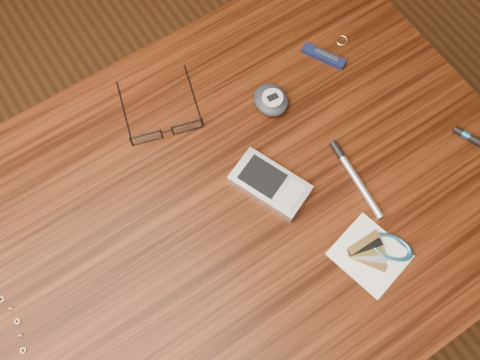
{
  "coord_description": "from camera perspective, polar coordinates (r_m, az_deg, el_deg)",
  "views": [
    {
      "loc": [
        -0.12,
        -0.24,
        1.57
      ],
      "look_at": [
        0.06,
        0.03,
        0.76
      ],
      "focal_mm": 40.0,
      "sensor_mm": 36.0,
      "label": 1
    }
  ],
  "objects": [
    {
      "name": "ground",
      "position": [
        1.59,
        -1.15,
        -12.14
      ],
      "size": [
        3.8,
        3.8,
        0.0
      ],
      "primitive_type": "plane",
      "color": "#472814",
      "rests_on": "ground"
    },
    {
      "name": "desk",
      "position": [
        0.96,
        -1.88,
        -5.72
      ],
      "size": [
        1.0,
        0.7,
        0.75
      ],
      "color": "#3B1709",
      "rests_on": "ground"
    },
    {
      "name": "eyeglasses",
      "position": [
        0.91,
        -7.9,
        5.44
      ],
      "size": [
        0.16,
        0.16,
        0.03
      ],
      "color": "black",
      "rests_on": "desk"
    },
    {
      "name": "gold_ring",
      "position": [
        1.03,
        10.82,
        14.41
      ],
      "size": [
        0.03,
        0.03,
        0.0
      ],
      "primitive_type": "torus",
      "rotation": [
        0.0,
        0.0,
        0.3
      ],
      "color": "#DDAE72",
      "rests_on": "desk"
    },
    {
      "name": "pda_phone",
      "position": [
        0.87,
        3.22,
        -0.38
      ],
      "size": [
        0.11,
        0.14,
        0.02
      ],
      "color": "silver",
      "rests_on": "desk"
    },
    {
      "name": "pedometer",
      "position": [
        0.93,
        3.34,
        8.54
      ],
      "size": [
        0.06,
        0.07,
        0.03
      ],
      "color": "black",
      "rests_on": "desk"
    },
    {
      "name": "notepad_keys",
      "position": [
        0.87,
        14.69,
        -7.27
      ],
      "size": [
        0.13,
        0.12,
        0.01
      ],
      "color": "silver",
      "rests_on": "desk"
    },
    {
      "name": "pocket_knife",
      "position": [
        1.0,
        8.9,
        12.92
      ],
      "size": [
        0.05,
        0.08,
        0.01
      ],
      "color": "#0E153A",
      "rests_on": "desk"
    },
    {
      "name": "silver_pen",
      "position": [
        0.9,
        11.88,
        0.75
      ],
      "size": [
        0.03,
        0.15,
        0.01
      ],
      "color": "silver",
      "rests_on": "desk"
    },
    {
      "name": "black_blue_pen",
      "position": [
        0.99,
        24.03,
        3.75
      ],
      "size": [
        0.05,
        0.09,
        0.01
      ],
      "color": "black",
      "rests_on": "desk"
    }
  ]
}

